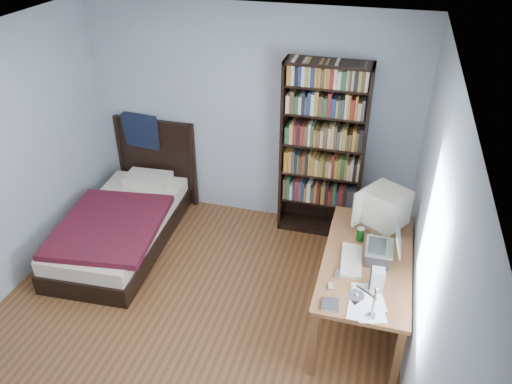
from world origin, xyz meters
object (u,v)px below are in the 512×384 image
at_px(crt_monitor, 383,207).
at_px(bookshelf, 322,152).
at_px(bed, 124,220).
at_px(soda_can, 360,235).
at_px(desk, 367,258).
at_px(laptop, 381,251).
at_px(speaker, 377,280).
at_px(desk_lamp, 359,301).
at_px(keyboard, 351,260).

xyz_separation_m(crt_monitor, bookshelf, (-0.70, 0.89, 0.04)).
bearing_deg(bed, soda_can, -7.00).
height_order(soda_can, bed, bed).
bearing_deg(bookshelf, soda_can, -64.39).
height_order(desk, laptop, laptop).
xyz_separation_m(laptop, speaker, (-0.01, -0.38, -0.00)).
bearing_deg(crt_monitor, speaker, -88.67).
bearing_deg(bookshelf, speaker, -67.54).
distance_m(desk_lamp, bookshelf, 2.48).
relative_size(keyboard, bookshelf, 0.22).
xyz_separation_m(desk, crt_monitor, (0.08, 0.07, 0.56)).
relative_size(desk_lamp, bed, 0.26).
relative_size(keyboard, speaker, 2.19).
bearing_deg(crt_monitor, desk_lamp, -93.75).
bearing_deg(speaker, bed, 157.08).
height_order(laptop, desk_lamp, desk_lamp).
xyz_separation_m(speaker, soda_can, (-0.19, 0.63, -0.04)).
distance_m(desk, speaker, 0.90).
xyz_separation_m(laptop, keyboard, (-0.23, -0.08, -0.09)).
xyz_separation_m(desk, laptop, (0.10, -0.42, 0.42)).
xyz_separation_m(keyboard, soda_can, (0.04, 0.33, 0.05)).
height_order(laptop, bookshelf, bookshelf).
xyz_separation_m(crt_monitor, laptop, (0.03, -0.49, -0.13)).
bearing_deg(speaker, keyboard, 123.00).
bearing_deg(soda_can, crt_monitor, 54.87).
bearing_deg(speaker, bookshelf, 108.28).
height_order(keyboard, bookshelf, bookshelf).
relative_size(keyboard, bed, 0.21).
relative_size(desk_lamp, soda_can, 4.35).
distance_m(desk, soda_can, 0.42).
relative_size(laptop, desk_lamp, 0.68).
relative_size(desk_lamp, speaker, 2.72).
relative_size(laptop, soda_can, 2.94).
xyz_separation_m(crt_monitor, speaker, (0.02, -0.87, -0.14)).
bearing_deg(keyboard, desk, 70.99).
xyz_separation_m(desk_lamp, keyboard, (-0.11, 0.94, -0.42)).
relative_size(laptop, bed, 0.18).
relative_size(desk, keyboard, 3.46).
relative_size(desk, desk_lamp, 2.79).
bearing_deg(speaker, crt_monitor, 87.15).
bearing_deg(keyboard, bed, 161.52).
relative_size(desk, laptop, 4.14).
bearing_deg(desk_lamp, soda_can, 93.02).
distance_m(laptop, bed, 2.92).
bearing_deg(laptop, bed, 168.42).
bearing_deg(laptop, bookshelf, 117.95).
distance_m(crt_monitor, desk_lamp, 1.53).
xyz_separation_m(laptop, bed, (-2.81, 0.57, -0.58)).
distance_m(desk_lamp, bed, 3.25).
relative_size(desk, bed, 0.73).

